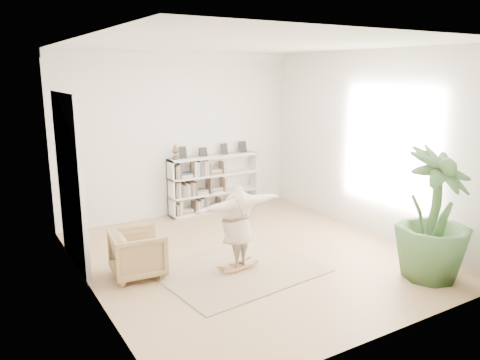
# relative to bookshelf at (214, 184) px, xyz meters

# --- Properties ---
(floor) EXTENTS (6.00, 6.00, 0.00)m
(floor) POSITION_rel_bookshelf_xyz_m (-0.74, -2.82, -0.64)
(floor) COLOR #A87D57
(floor) RESTS_ON ground
(room_shell) EXTENTS (6.00, 6.00, 6.00)m
(room_shell) POSITION_rel_bookshelf_xyz_m (-0.74, 0.12, 2.87)
(room_shell) COLOR silver
(room_shell) RESTS_ON floor
(doors) EXTENTS (0.09, 1.78, 2.92)m
(doors) POSITION_rel_bookshelf_xyz_m (-3.45, -1.52, 0.76)
(doors) COLOR white
(doors) RESTS_ON floor
(bookshelf) EXTENTS (2.20, 0.35, 1.64)m
(bookshelf) POSITION_rel_bookshelf_xyz_m (0.00, 0.00, 0.00)
(bookshelf) COLOR silver
(bookshelf) RESTS_ON floor
(armchair) EXTENTS (0.90, 0.87, 0.74)m
(armchair) POSITION_rel_bookshelf_xyz_m (-2.72, -2.57, -0.27)
(armchair) COLOR tan
(armchair) RESTS_ON floor
(rug) EXTENTS (2.70, 2.25, 0.02)m
(rug) POSITION_rel_bookshelf_xyz_m (-1.26, -3.20, -0.63)
(rug) COLOR tan
(rug) RESTS_ON floor
(rocker_board) EXTENTS (0.50, 0.33, 0.10)m
(rocker_board) POSITION_rel_bookshelf_xyz_m (-1.26, -3.20, -0.57)
(rocker_board) COLOR olive
(rocker_board) RESTS_ON rug
(person) EXTENTS (1.70, 0.63, 1.35)m
(person) POSITION_rel_bookshelf_xyz_m (-1.26, -3.20, 0.16)
(person) COLOR #C2A991
(person) RESTS_ON rocker_board
(houseplant) EXTENTS (1.32, 1.32, 2.06)m
(houseplant) POSITION_rel_bookshelf_xyz_m (1.19, -5.00, 0.39)
(houseplant) COLOR #35562B
(houseplant) RESTS_ON floor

